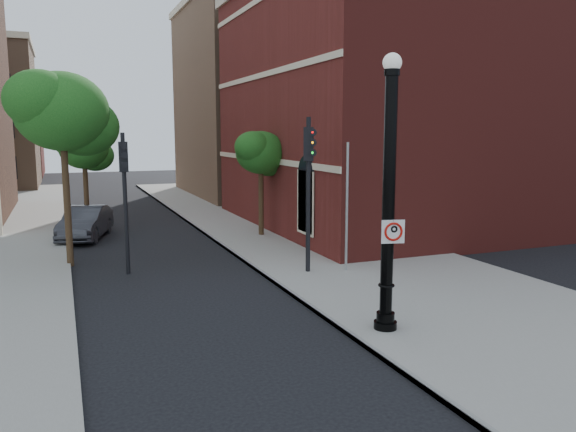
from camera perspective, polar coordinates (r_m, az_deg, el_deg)
name	(u,v)px	position (r m, az deg, el deg)	size (l,w,h in m)	color
ground	(266,345)	(13.17, -2.29, -13.00)	(120.00, 120.00, 0.00)	black
sidewalk_right	(318,243)	(24.27, 3.10, -2.80)	(8.00, 60.00, 0.12)	gray
curb_edge	(230,250)	(22.91, -5.91, -3.50)	(0.10, 60.00, 0.14)	gray
brick_wall_building	(454,105)	(32.53, 16.51, 10.72)	(22.30, 16.30, 12.50)	maroon
bg_building_tan_b	(326,105)	(46.20, 3.92, 11.23)	(22.00, 14.00, 14.00)	#906B4E
lamppost	(388,209)	(13.37, 10.16, 0.73)	(0.56, 0.56, 6.61)	black
no_parking_sign	(393,231)	(13.33, 10.63, -1.55)	(0.55, 0.16, 0.56)	white
parked_car	(86,223)	(27.13, -19.88, -0.65)	(1.56, 4.47, 1.47)	#313136
traffic_signal_left	(124,180)	(19.60, -16.28, 3.55)	(0.32, 0.40, 4.81)	black
traffic_signal_right	(309,170)	(18.73, 2.11, 4.72)	(0.43, 0.47, 5.32)	black
utility_pole	(347,209)	(19.10, 6.00, 0.72)	(0.09, 0.09, 4.50)	#999999
street_tree_a	(63,113)	(21.51, -21.88, 9.65)	(3.84, 3.47, 6.92)	black
street_tree_b	(85,150)	(29.34, -19.96, 6.37)	(2.80, 2.53, 5.04)	black
street_tree_c	(261,154)	(25.69, -2.75, 6.33)	(2.70, 2.44, 4.87)	black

